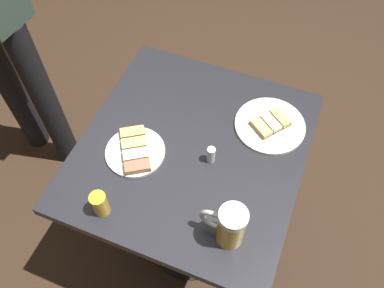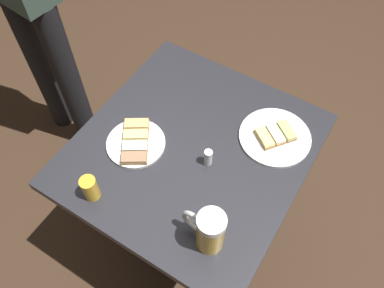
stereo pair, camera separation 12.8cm
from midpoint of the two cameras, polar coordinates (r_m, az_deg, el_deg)
name	(u,v)px [view 1 (the left image)]	position (r m, az deg, el deg)	size (l,w,h in m)	color
ground_plane	(192,235)	(1.99, -1.88, -13.11)	(6.00, 6.00, 0.00)	#382619
cafe_table	(192,174)	(1.44, -2.54, -4.47)	(0.76, 0.72, 0.77)	black
plate_near	(270,125)	(1.35, 8.55, 2.58)	(0.24, 0.24, 0.03)	white
plate_far	(135,151)	(1.29, -11.01, -1.18)	(0.19, 0.19, 0.03)	white
beer_mug	(230,226)	(1.08, 2.02, -11.97)	(0.08, 0.13, 0.15)	gold
beer_glass_small	(100,204)	(1.19, -16.18, -8.53)	(0.05, 0.05, 0.09)	gold
salt_shaker	(211,155)	(1.24, -0.17, -1.77)	(0.03, 0.03, 0.06)	silver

